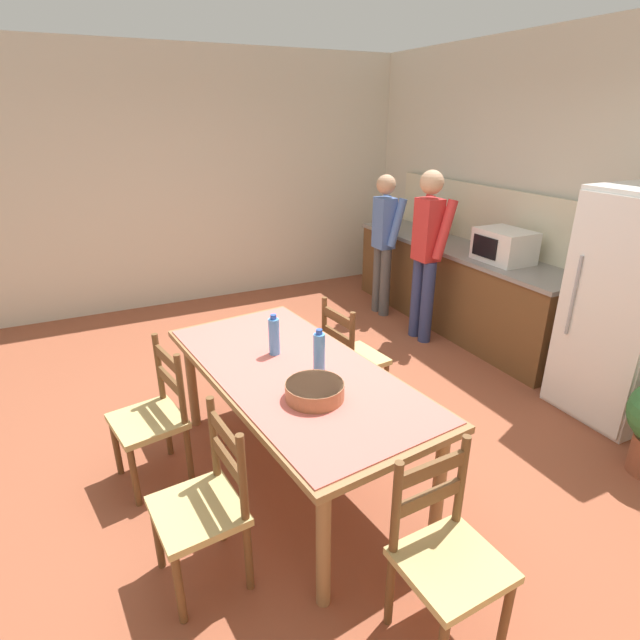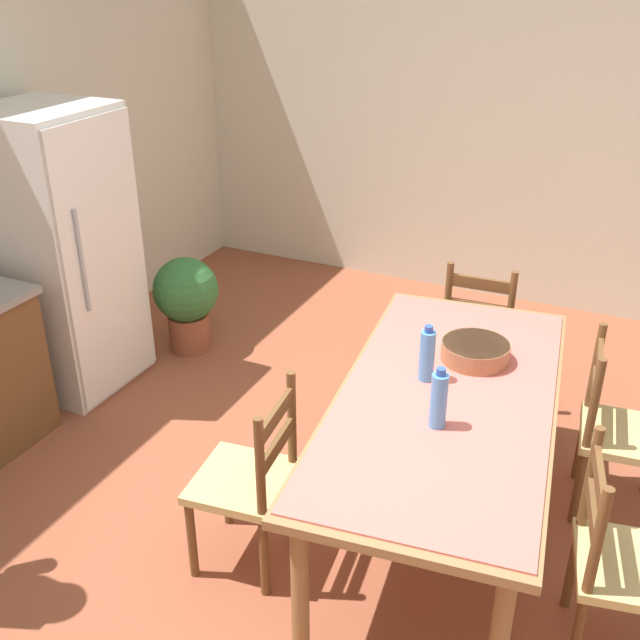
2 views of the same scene
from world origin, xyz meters
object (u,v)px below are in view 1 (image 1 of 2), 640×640
at_px(refrigerator, 630,308).
at_px(dining_table, 294,380).
at_px(bottle_off_centre, 319,352).
at_px(chair_side_near_right, 205,506).
at_px(microwave, 504,246).
at_px(serving_bowl, 315,390).
at_px(chair_head_end, 446,556).
at_px(paper_bag, 432,222).
at_px(chair_side_far_left, 351,358).
at_px(chair_side_near_left, 153,417).
at_px(person_at_counter, 427,249).
at_px(person_at_sink, 384,238).
at_px(bottle_near_centre, 274,336).

xyz_separation_m(refrigerator, dining_table, (-0.39, -2.52, -0.18)).
height_order(bottle_off_centre, chair_side_near_right, bottle_off_centre).
height_order(microwave, serving_bowl, microwave).
bearing_deg(dining_table, chair_head_end, 6.73).
distance_m(microwave, paper_bag, 1.08).
distance_m(chair_side_near_right, chair_side_far_left, 1.76).
xyz_separation_m(chair_head_end, chair_side_near_left, (-1.63, -0.95, 0.00)).
height_order(serving_bowl, chair_side_near_left, chair_side_near_left).
bearing_deg(refrigerator, person_at_counter, -164.30).
bearing_deg(chair_side_near_right, bottle_off_centre, 112.44).
height_order(paper_bag, person_at_sink, person_at_sink).
relative_size(refrigerator, person_at_counter, 1.01).
relative_size(chair_head_end, person_at_counter, 0.53).
height_order(dining_table, chair_side_near_left, chair_side_near_left).
relative_size(paper_bag, person_at_counter, 0.21).
bearing_deg(person_at_sink, bottle_near_centre, -136.85).
height_order(bottle_near_centre, chair_side_near_left, bottle_near_centre).
bearing_deg(microwave, chair_side_near_left, -80.69).
relative_size(dining_table, chair_side_far_left, 2.28).
bearing_deg(chair_side_near_left, refrigerator, 66.37).
bearing_deg(chair_side_near_right, chair_side_near_left, -179.23).
bearing_deg(refrigerator, chair_side_far_left, -116.85).
relative_size(bottle_near_centre, bottle_off_centre, 1.00).
xyz_separation_m(microwave, person_at_sink, (-1.28, -0.50, -0.15)).
xyz_separation_m(bottle_near_centre, serving_bowl, (0.60, -0.00, -0.07)).
xyz_separation_m(chair_head_end, person_at_sink, (-3.46, 1.89, 0.45)).
bearing_deg(bottle_off_centre, chair_head_end, 1.13).
distance_m(refrigerator, microwave, 1.31).
height_order(refrigerator, chair_side_far_left, refrigerator).
relative_size(dining_table, person_at_counter, 1.22).
height_order(bottle_off_centre, chair_side_near_left, bottle_off_centre).
height_order(chair_side_far_left, person_at_sink, person_at_sink).
xyz_separation_m(bottle_off_centre, person_at_sink, (-2.27, 1.91, 0.00)).
distance_m(paper_bag, bottle_near_centre, 3.10).
distance_m(chair_head_end, person_at_sink, 3.97).
distance_m(bottle_off_centre, chair_side_near_left, 1.12).
bearing_deg(serving_bowl, person_at_counter, 130.32).
relative_size(bottle_off_centre, chair_side_near_left, 0.30).
bearing_deg(chair_side_near_left, person_at_sink, 111.77).
bearing_deg(serving_bowl, microwave, 116.12).
xyz_separation_m(bottle_near_centre, chair_side_near_left, (-0.11, -0.78, -0.45)).
xyz_separation_m(microwave, dining_table, (0.91, -2.54, -0.35)).
xyz_separation_m(paper_bag, chair_side_far_left, (1.46, -1.83, -0.63)).
xyz_separation_m(chair_side_near_right, chair_side_far_left, (-1.06, 1.40, 0.00)).
bearing_deg(chair_side_far_left, serving_bowl, 133.65).
relative_size(microwave, bottle_off_centre, 1.85).
xyz_separation_m(microwave, chair_side_near_left, (0.55, -3.34, -0.60)).
bearing_deg(person_at_sink, chair_side_near_right, -135.26).
height_order(microwave, dining_table, microwave).
distance_m(chair_side_far_left, chair_side_near_left, 1.52).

